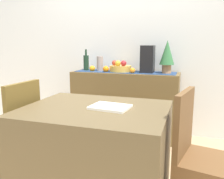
{
  "coord_description": "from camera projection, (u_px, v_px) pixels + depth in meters",
  "views": [
    {
      "loc": [
        0.85,
        -2.08,
        1.21
      ],
      "look_at": [
        0.06,
        0.37,
        0.72
      ],
      "focal_mm": 38.92,
      "sensor_mm": 36.0,
      "label": 1
    }
  ],
  "objects": [
    {
      "name": "coffee_maker",
      "position": [
        148.0,
        59.0,
        2.99
      ],
      "size": [
        0.16,
        0.18,
        0.34
      ],
      "primitive_type": "cube",
      "color": "black",
      "rests_on": "sideboard_console"
    },
    {
      "name": "apple_left",
      "position": [
        114.0,
        63.0,
        3.15
      ],
      "size": [
        0.07,
        0.07,
        0.07
      ],
      "primitive_type": "sphere",
      "color": "#AD3726",
      "rests_on": "fruit_bowl"
    },
    {
      "name": "sideboard_console",
      "position": [
        125.0,
        104.0,
        3.19
      ],
      "size": [
        1.36,
        0.42,
        0.85
      ],
      "primitive_type": "cube",
      "color": "brown",
      "rests_on": "ground"
    },
    {
      "name": "table_runner",
      "position": [
        125.0,
        72.0,
        3.11
      ],
      "size": [
        1.28,
        0.32,
        0.01
      ],
      "primitive_type": "cube",
      "color": "navy",
      "rests_on": "sideboard_console"
    },
    {
      "name": "wine_bottle",
      "position": [
        86.0,
        63.0,
        3.25
      ],
      "size": [
        0.07,
        0.07,
        0.28
      ],
      "color": "#1B3623",
      "rests_on": "sideboard_console"
    },
    {
      "name": "room_wall_rear",
      "position": [
        126.0,
        33.0,
        3.28
      ],
      "size": [
        6.4,
        0.06,
        2.7
      ],
      "primitive_type": "cube",
      "color": "silver",
      "rests_on": "ground"
    },
    {
      "name": "open_book",
      "position": [
        110.0,
        107.0,
        1.79
      ],
      "size": [
        0.3,
        0.24,
        0.02
      ],
      "primitive_type": "cube",
      "rotation": [
        0.0,
        0.0,
        -0.12
      ],
      "color": "white",
      "rests_on": "dining_table"
    },
    {
      "name": "ceramic_vase",
      "position": [
        100.0,
        64.0,
        3.2
      ],
      "size": [
        0.08,
        0.08,
        0.2
      ],
      "primitive_type": "cylinder",
      "color": "#9F908B",
      "rests_on": "sideboard_console"
    },
    {
      "name": "orange_loose_far",
      "position": [
        92.0,
        69.0,
        3.18
      ],
      "size": [
        0.08,
        0.08,
        0.08
      ],
      "primitive_type": "sphere",
      "color": "orange",
      "rests_on": "sideboard_console"
    },
    {
      "name": "potted_plant",
      "position": [
        167.0,
        55.0,
        2.91
      ],
      "size": [
        0.18,
        0.18,
        0.4
      ],
      "color": "#B47C4E",
      "rests_on": "sideboard_console"
    },
    {
      "name": "fruit_bowl",
      "position": [
        121.0,
        69.0,
        3.12
      ],
      "size": [
        0.28,
        0.28,
        0.08
      ],
      "primitive_type": "cylinder",
      "color": "gold",
      "rests_on": "table_runner"
    },
    {
      "name": "dining_table",
      "position": [
        96.0,
        154.0,
        1.88
      ],
      "size": [
        1.07,
        0.84,
        0.74
      ],
      "primitive_type": "cube",
      "color": "brown",
      "rests_on": "ground"
    },
    {
      "name": "apple_center",
      "position": [
        124.0,
        63.0,
        3.04
      ],
      "size": [
        0.07,
        0.07,
        0.07
      ],
      "primitive_type": "sphere",
      "color": "#AD262C",
      "rests_on": "fruit_bowl"
    },
    {
      "name": "ground_plane",
      "position": [
        95.0,
        167.0,
        2.43
      ],
      "size": [
        6.4,
        6.4,
        0.02
      ],
      "primitive_type": "cube",
      "color": "tan",
      "rests_on": "ground"
    },
    {
      "name": "orange_loose_end",
      "position": [
        132.0,
        71.0,
        2.98
      ],
      "size": [
        0.07,
        0.07,
        0.07
      ],
      "primitive_type": "sphere",
      "color": "orange",
      "rests_on": "sideboard_console"
    },
    {
      "name": "chair_near_window",
      "position": [
        12.0,
        152.0,
        2.14
      ],
      "size": [
        0.42,
        0.42,
        0.9
      ],
      "color": "brown",
      "rests_on": "ground"
    },
    {
      "name": "apple_front",
      "position": [
        118.0,
        63.0,
        3.04
      ],
      "size": [
        0.07,
        0.07,
        0.07
      ],
      "primitive_type": "sphere",
      "color": "gold",
      "rests_on": "fruit_bowl"
    },
    {
      "name": "orange_loose_mid",
      "position": [
        106.0,
        69.0,
        3.1
      ],
      "size": [
        0.08,
        0.08,
        0.08
      ],
      "primitive_type": "sphere",
      "color": "orange",
      "rests_on": "sideboard_console"
    }
  ]
}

